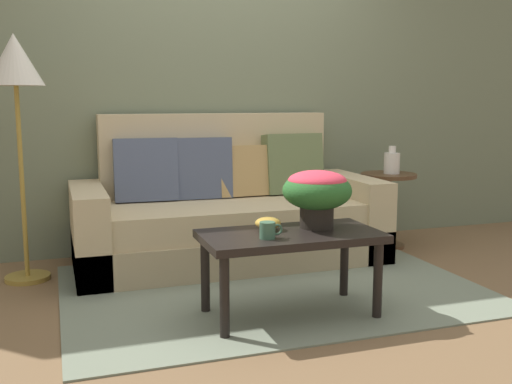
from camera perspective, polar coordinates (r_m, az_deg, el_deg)
ground_plane at (r=3.78m, az=1.68°, el=-9.35°), size 14.00×14.00×0.00m
wall_back at (r=4.82m, az=-3.72°, el=11.78°), size 6.40×0.12×2.86m
area_rug at (r=3.82m, az=1.44°, el=-9.09°), size 2.54×1.83×0.01m
couch at (r=4.41m, az=-2.80°, el=-2.18°), size 2.19×0.94×1.07m
coffee_table at (r=3.25m, az=3.32°, el=-4.92°), size 0.97×0.50×0.47m
side_table at (r=4.88m, az=12.46°, el=-0.43°), size 0.44×0.44×0.60m
floor_lamp at (r=4.10m, az=-21.95°, el=10.24°), size 0.35×0.35×1.59m
potted_plant at (r=3.33m, az=5.84°, el=0.13°), size 0.39×0.39×0.32m
coffee_mug at (r=3.09m, az=1.16°, el=-3.67°), size 0.12×0.08×0.09m
snack_bowl at (r=3.28m, az=1.15°, el=-2.99°), size 0.14×0.14×0.07m
table_vase at (r=4.84m, az=12.83°, el=2.77°), size 0.12×0.12×0.22m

